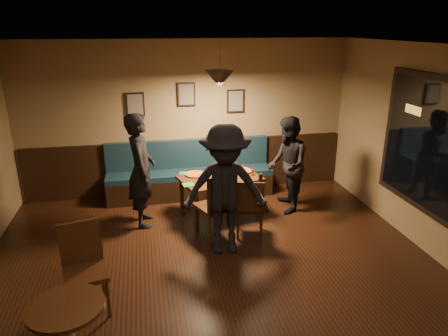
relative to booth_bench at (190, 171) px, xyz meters
name	(u,v)px	position (x,y,z in m)	size (l,w,h in m)	color
floor	(225,304)	(0.00, -3.20, -0.50)	(7.00, 7.00, 0.00)	black
ceiling	(225,51)	(0.00, -3.20, 2.30)	(7.00, 7.00, 0.00)	silver
wall_back	(187,119)	(0.00, 0.30, 0.90)	(6.00, 6.00, 0.00)	#8C704F
wainscot	(188,166)	(0.00, 0.27, 0.00)	(5.88, 0.06, 1.00)	black
booth_bench	(190,171)	(0.00, 0.00, 0.00)	(3.00, 0.60, 1.00)	#0F232D
window_frame	(445,152)	(2.96, -2.70, 1.00)	(0.06, 2.56, 1.86)	black
window_glass	(443,152)	(2.93, -2.70, 1.00)	(2.40, 2.40, 0.00)	black
picture_left	(135,104)	(-0.90, 0.27, 1.20)	(0.32, 0.04, 0.42)	black
picture_center	(186,94)	(0.00, 0.27, 1.35)	(0.32, 0.04, 0.42)	black
picture_right	(235,101)	(0.90, 0.27, 1.20)	(0.32, 0.04, 0.42)	black
pendant_lamp	(219,79)	(0.39, -0.88, 1.75)	(0.44, 0.44, 0.25)	black
dining_table	(220,196)	(0.39, -0.88, -0.16)	(1.26, 0.81, 0.67)	black
chair_near_left	(214,205)	(0.16, -1.62, 0.03)	(0.47, 0.47, 1.05)	black
chair_near_right	(250,206)	(0.70, -1.63, -0.04)	(0.40, 0.40, 0.92)	#331B0E
diner_left	(141,171)	(-0.86, -0.95, 0.40)	(0.65, 0.43, 1.80)	black
diner_right	(287,165)	(1.53, -0.90, 0.31)	(0.79, 0.61, 1.62)	black
diner_front	(225,191)	(0.24, -2.04, 0.41)	(1.18, 0.68, 1.83)	black
pizza_a	(195,174)	(0.00, -0.72, 0.19)	(0.32, 0.32, 0.04)	orange
pizza_b	(223,179)	(0.42, -1.05, 0.19)	(0.34, 0.34, 0.04)	orange
pizza_c	(241,171)	(0.78, -0.71, 0.19)	(0.35, 0.35, 0.04)	#D15D27
soda_glass	(260,178)	(0.97, -1.23, 0.24)	(0.06, 0.06, 0.14)	black
tabasco_bottle	(253,172)	(0.93, -0.92, 0.24)	(0.03, 0.03, 0.13)	#8E2104
napkin_a	(184,173)	(-0.17, -0.60, 0.18)	(0.15, 0.15, 0.01)	#1C6B1D
napkin_b	(188,185)	(-0.16, -1.13, 0.18)	(0.17, 0.17, 0.01)	#217E26
cutlery_set	(223,185)	(0.37, -1.27, 0.18)	(0.02, 0.19, 0.00)	white
cafe_chair_far	(85,272)	(-1.50, -3.01, 0.01)	(0.45, 0.45, 1.02)	#331D0E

